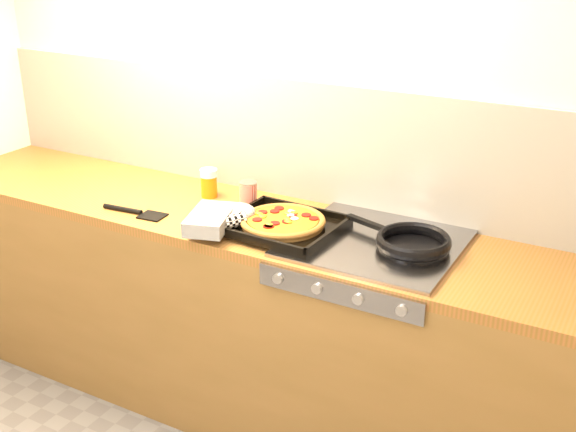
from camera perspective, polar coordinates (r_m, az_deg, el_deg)
The scene contains 9 objects.
room_shell at distance 2.97m, azimuth 1.20°, elevation 5.93°, with size 3.20×3.20×3.20m.
counter_run at distance 3.02m, azimuth -1.49°, elevation -8.31°, with size 3.20×0.62×0.90m.
stovetop at distance 2.63m, azimuth 6.90°, elevation -2.18°, with size 0.60×0.56×0.02m, color gray.
pizza_on_tray at distance 2.71m, azimuth -1.94°, elevation -0.40°, with size 0.55×0.47×0.07m.
frying_pan at distance 2.58m, azimuth 9.77°, elevation -2.07°, with size 0.46×0.33×0.04m.
tomato_can at distance 2.95m, azimuth -3.17°, elevation 1.75°, with size 0.10×0.10×0.11m.
juice_glass at distance 3.06m, azimuth -6.27°, elevation 2.63°, with size 0.08×0.08×0.12m.
wooden_spoon at distance 2.89m, azimuth 1.47°, elevation 0.39°, with size 0.30×0.10×0.02m.
black_spatula at distance 2.95m, azimuth -12.00°, elevation 0.32°, with size 0.28×0.09×0.02m.
Camera 1 is at (1.33, -1.13, 2.00)m, focal length 45.00 mm.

